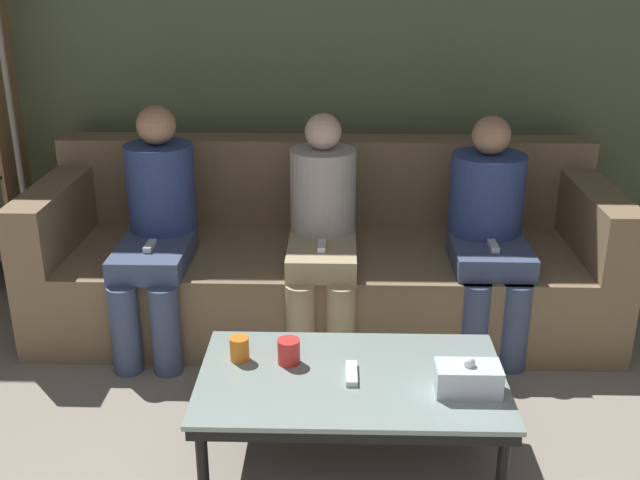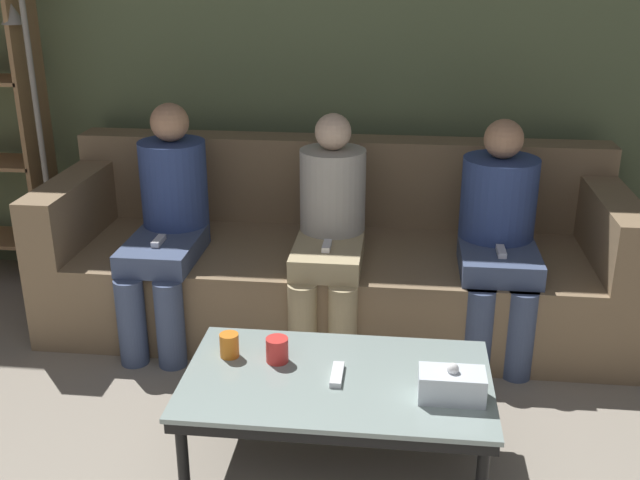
% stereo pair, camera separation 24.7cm
% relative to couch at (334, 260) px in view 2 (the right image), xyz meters
% --- Properties ---
extents(wall_back, '(12.00, 0.06, 2.60)m').
position_rel_couch_xyz_m(wall_back, '(0.00, 0.55, 0.99)').
color(wall_back, '#60704C').
rests_on(wall_back, ground_plane).
extents(couch, '(2.79, 0.97, 0.87)m').
position_rel_couch_xyz_m(couch, '(0.00, 0.00, 0.00)').
color(couch, '#897051').
rests_on(couch, ground_plane).
extents(coffee_table, '(1.08, 0.64, 0.38)m').
position_rel_couch_xyz_m(coffee_table, '(0.13, -1.24, 0.03)').
color(coffee_table, '#8C9E99').
rests_on(coffee_table, ground_plane).
extents(cup_near_left, '(0.08, 0.08, 0.09)m').
position_rel_couch_xyz_m(cup_near_left, '(-0.10, -1.16, 0.12)').
color(cup_near_left, red).
rests_on(cup_near_left, coffee_table).
extents(cup_near_right, '(0.07, 0.07, 0.09)m').
position_rel_couch_xyz_m(cup_near_right, '(-0.28, -1.14, 0.12)').
color(cup_near_right, orange).
rests_on(cup_near_right, coffee_table).
extents(tissue_box, '(0.22, 0.12, 0.13)m').
position_rel_couch_xyz_m(tissue_box, '(0.52, -1.33, 0.12)').
color(tissue_box, silver).
rests_on(tissue_box, coffee_table).
extents(game_remote, '(0.04, 0.15, 0.02)m').
position_rel_couch_xyz_m(game_remote, '(0.13, -1.24, 0.08)').
color(game_remote, white).
rests_on(game_remote, coffee_table).
extents(standing_lamp, '(0.31, 0.26, 1.75)m').
position_rel_couch_xyz_m(standing_lamp, '(-1.56, 0.18, 0.76)').
color(standing_lamp, gray).
rests_on(standing_lamp, ground_plane).
extents(seated_person_left_end, '(0.32, 0.70, 1.12)m').
position_rel_couch_xyz_m(seated_person_left_end, '(-0.78, -0.23, 0.28)').
color(seated_person_left_end, '#47567A').
rests_on(seated_person_left_end, ground_plane).
extents(seated_person_mid_left, '(0.31, 0.66, 1.08)m').
position_rel_couch_xyz_m(seated_person_mid_left, '(0.00, -0.23, 0.26)').
color(seated_person_mid_left, tan).
rests_on(seated_person_mid_left, ground_plane).
extents(seated_person_mid_right, '(0.35, 0.65, 1.08)m').
position_rel_couch_xyz_m(seated_person_mid_right, '(0.78, -0.21, 0.27)').
color(seated_person_mid_right, '#47567A').
rests_on(seated_person_mid_right, ground_plane).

